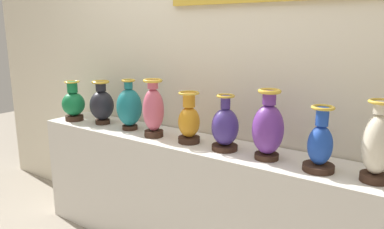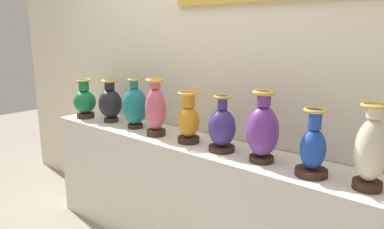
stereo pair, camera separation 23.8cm
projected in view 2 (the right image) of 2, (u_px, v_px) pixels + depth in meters
name	position (u px, v px, depth m)	size (l,w,h in m)	color
display_shelf	(192.00, 199.00, 2.51)	(2.56, 0.41, 0.82)	silver
back_wall	(219.00, 41.00, 2.46)	(5.04, 0.14, 2.90)	beige
vase_emerald	(85.00, 102.00, 3.04)	(0.18, 0.18, 0.32)	#382319
vase_onyx	(110.00, 103.00, 2.90)	(0.18, 0.18, 0.34)	#382319
vase_teal	(135.00, 106.00, 2.72)	(0.18, 0.18, 0.37)	#382319
vase_rose	(156.00, 109.00, 2.51)	(0.14, 0.14, 0.39)	#382319
vase_amber	(189.00, 121.00, 2.36)	(0.14, 0.14, 0.33)	#382319
vase_indigo	(222.00, 128.00, 2.19)	(0.16, 0.16, 0.34)	#382319
vase_violet	(263.00, 130.00, 2.01)	(0.18, 0.18, 0.40)	#382319
vase_sapphire	(313.00, 149.00, 1.82)	(0.16, 0.16, 0.34)	#382319
vase_ivory	(371.00, 150.00, 1.65)	(0.14, 0.14, 0.40)	#382319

